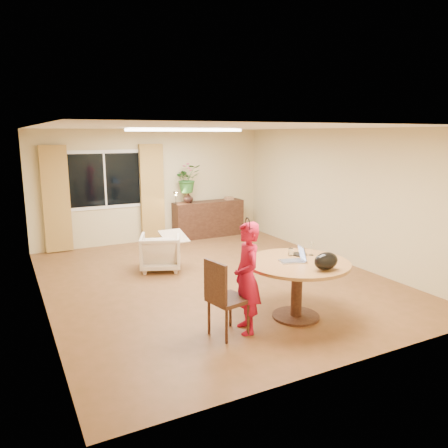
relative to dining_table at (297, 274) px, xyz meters
name	(u,v)px	position (x,y,z in m)	size (l,w,h in m)	color
floor	(214,280)	(-0.31, 1.95, -0.63)	(6.50, 6.50, 0.00)	brown
ceiling	(213,127)	(-0.31, 1.95, 1.97)	(6.50, 6.50, 0.00)	white
wall_back	(153,186)	(-0.31, 5.20, 0.67)	(5.50, 5.50, 0.00)	#D0BE87
wall_left	(38,221)	(-3.06, 1.95, 0.67)	(6.50, 6.50, 0.00)	#D0BE87
wall_right	(339,196)	(2.44, 1.95, 0.67)	(6.50, 6.50, 0.00)	#D0BE87
window	(105,180)	(-1.41, 5.18, 0.87)	(1.70, 0.03, 1.30)	white
curtain_left	(56,199)	(-2.46, 5.10, 0.51)	(0.55, 0.08, 2.25)	olive
curtain_right	(152,193)	(-0.36, 5.10, 0.51)	(0.55, 0.08, 2.25)	olive
ceiling_panel	(185,130)	(-0.31, 3.15, 1.93)	(2.20, 0.35, 0.05)	white
dining_table	(297,274)	(0.00, 0.00, 0.00)	(1.41, 1.41, 0.80)	brown
dining_chair	(229,297)	(-1.08, -0.04, -0.13)	(0.48, 0.44, 1.00)	black
child	(247,278)	(-0.82, -0.05, 0.08)	(0.34, 0.52, 1.43)	#B80E18
laptop	(292,254)	(-0.08, 0.03, 0.28)	(0.34, 0.22, 0.22)	#B7B7BC
tumbler	(291,252)	(0.09, 0.28, 0.22)	(0.07, 0.07, 0.11)	white
wine_glass	(311,248)	(0.36, 0.16, 0.27)	(0.07, 0.07, 0.20)	white
pot_lid	(300,254)	(0.22, 0.25, 0.19)	(0.21, 0.21, 0.03)	white
handbag	(326,261)	(0.09, -0.46, 0.29)	(0.34, 0.20, 0.23)	black
armchair	(161,252)	(-0.94, 2.94, -0.30)	(0.72, 0.74, 0.67)	beige
throw	(174,232)	(-0.68, 2.91, 0.06)	(0.45, 0.55, 0.03)	beige
sideboard	(208,219)	(1.00, 4.96, -0.19)	(1.76, 0.43, 0.88)	black
vase	(188,198)	(0.48, 4.96, 0.37)	(0.24, 0.24, 0.25)	black
bouquet	(187,179)	(0.46, 4.96, 0.82)	(0.59, 0.51, 0.66)	#276124
book_stack	(229,198)	(1.58, 4.96, 0.29)	(0.20, 0.15, 0.08)	brown
desk_lamp	(176,198)	(0.14, 4.91, 0.40)	(0.13, 0.13, 0.31)	black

